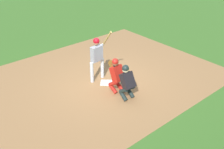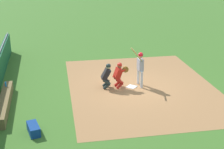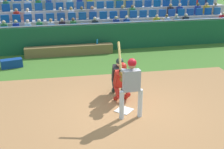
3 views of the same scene
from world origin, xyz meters
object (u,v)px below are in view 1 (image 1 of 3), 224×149
at_px(batter_at_plate, 97,55).
at_px(home_plate_umpire, 127,81).
at_px(catcher_crouching, 116,73).
at_px(home_plate_marker, 106,83).

relative_size(batter_at_plate, home_plate_umpire, 1.63).
bearing_deg(batter_at_plate, catcher_crouching, -90.71).
bearing_deg(home_plate_marker, batter_at_plate, 98.85).
xyz_separation_m(batter_at_plate, home_plate_umpire, (-0.07, -1.66, -0.38)).
height_order(catcher_crouching, home_plate_umpire, catcher_crouching).
bearing_deg(catcher_crouching, home_plate_umpire, -95.50).
distance_m(batter_at_plate, catcher_crouching, 1.12).
xyz_separation_m(home_plate_marker, home_plate_umpire, (-0.14, -1.23, 0.68)).
distance_m(catcher_crouching, home_plate_umpire, 0.61).
height_order(home_plate_marker, batter_at_plate, batter_at_plate).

